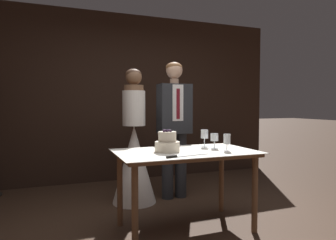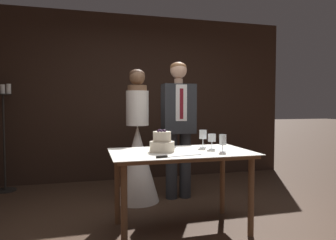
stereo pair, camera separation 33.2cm
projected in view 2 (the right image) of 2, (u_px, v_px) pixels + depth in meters
The scene contains 11 objects.
ground_plane at pixel (181, 238), 2.71m from camera, with size 40.00×40.00×0.00m, color #422D21.
wall_back at pixel (138, 98), 4.95m from camera, with size 5.11×0.12×2.67m, color black.
cake_table at pixel (181, 161), 2.88m from camera, with size 1.34×0.79×0.77m.
tiered_cake at pixel (162, 143), 2.84m from camera, with size 0.24×0.24×0.21m.
cake_knife at pixel (171, 156), 2.54m from camera, with size 0.43×0.10×0.02m.
wine_glass_near at pixel (212, 139), 2.99m from camera, with size 0.08×0.08×0.16m.
wine_glass_middle at pixel (223, 141), 2.81m from camera, with size 0.07×0.07×0.17m.
wine_glass_far at pixel (203, 135), 3.11m from camera, with size 0.08×0.08×0.19m.
bride at pixel (138, 153), 3.74m from camera, with size 0.54×0.54×1.65m.
groom at pixel (178, 122), 3.86m from camera, with size 0.41×0.25×1.76m.
candle_stand at pixel (4, 136), 4.17m from camera, with size 0.28×0.28×1.51m.
Camera 2 is at (-0.79, -2.54, 1.21)m, focal length 32.00 mm.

